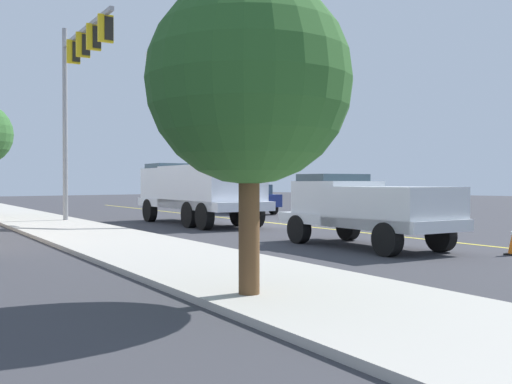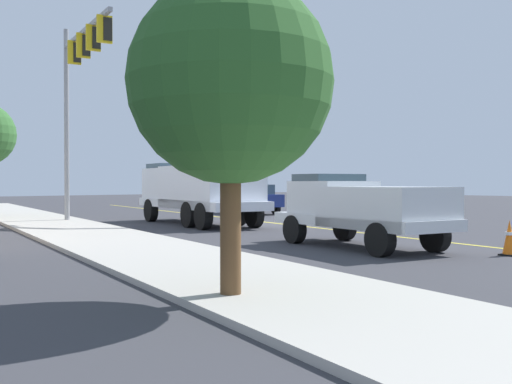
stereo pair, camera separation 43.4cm
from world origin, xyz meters
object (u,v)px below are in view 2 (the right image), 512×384
Objects in this scene: utility_bucket_truck at (197,186)px; service_pickup_truck at (361,207)px; passing_minivan at (248,197)px; traffic_cone_mid_front at (298,221)px; traffic_cone_mid_rear at (194,210)px; traffic_cone_leading at (509,238)px; traffic_signal_mast at (79,76)px.

service_pickup_truck is at bearing 168.47° from utility_bucket_truck.
passing_minivan is (15.68, -9.62, -0.15)m from service_pickup_truck.
utility_bucket_truck reaches higher than traffic_cone_mid_front.
traffic_cone_mid_front is (-10.35, 6.59, -0.62)m from passing_minivan.
traffic_cone_leading is at bearing 168.87° from traffic_cone_mid_rear.
traffic_cone_mid_rear is (18.01, -3.54, -0.06)m from traffic_cone_leading.
traffic_cone_mid_front is at bearing -147.95° from traffic_signal_mast.
traffic_cone_mid_front is (8.91, -1.74, -0.08)m from traffic_cone_leading.
service_pickup_truck is at bearing -171.65° from traffic_signal_mast.
service_pickup_truck is 18.40m from passing_minivan.
traffic_signal_mast is at bearing 32.05° from traffic_cone_mid_front.
traffic_cone_mid_rear is at bearing -11.13° from traffic_cone_leading.
utility_bucket_truck is 11.82× the size of traffic_cone_mid_front.
traffic_signal_mast is (16.86, 3.24, 5.87)m from traffic_cone_leading.
traffic_cone_leading is (-19.26, 8.33, -0.54)m from passing_minivan.
traffic_cone_mid_front is 9.28m from traffic_cone_mid_rear.
traffic_signal_mast is at bearing 10.88° from traffic_cone_leading.
traffic_cone_mid_front is at bearing 147.50° from passing_minivan.
passing_minivan is 12.29m from traffic_cone_mid_front.
passing_minivan is at bearing -32.50° from traffic_cone_mid_front.
utility_bucket_truck is 1.44× the size of service_pickup_truck.
traffic_signal_mast reaches higher than traffic_cone_leading.
service_pickup_truck is 8.18× the size of traffic_cone_mid_front.
traffic_cone_leading is 18.36m from traffic_cone_mid_rear.
traffic_cone_mid_rear is (3.87, -2.68, -1.26)m from utility_bucket_truck.
traffic_signal_mast is (2.71, 4.11, 4.67)m from utility_bucket_truck.
traffic_cone_mid_rear is at bearing -34.71° from utility_bucket_truck.
passing_minivan reaches higher than traffic_cone_mid_rear.
traffic_signal_mast is at bearing 56.61° from utility_bucket_truck.
utility_bucket_truck is 14.23m from traffic_cone_leading.
utility_bucket_truck is 11.02× the size of traffic_cone_mid_rear.
service_pickup_truck reaches higher than passing_minivan.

